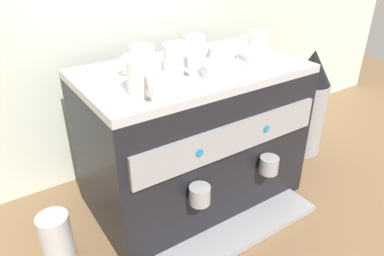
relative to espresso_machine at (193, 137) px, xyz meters
The scene contains 13 objects.
ground_plane 0.22m from the espresso_machine, 90.00° to the left, with size 4.00×4.00×0.00m, color brown.
tiled_backsplash_wall 0.46m from the espresso_machine, 90.00° to the left, with size 2.80×0.03×1.10m, color silver.
espresso_machine is the anchor object (origin of this frame).
ceramic_cup_0 0.30m from the espresso_machine, 162.53° to the left, with size 0.11×0.07×0.07m.
ceramic_cup_1 0.28m from the espresso_machine, 51.90° to the left, with size 0.08×0.09×0.07m.
ceramic_cup_2 0.27m from the espresso_machine, behind, with size 0.08×0.12×0.07m.
ceramic_cup_3 0.35m from the espresso_machine, 154.65° to the right, with size 0.08×0.12×0.08m.
ceramic_cup_4 0.36m from the espresso_machine, ahead, with size 0.10×0.07×0.07m.
ceramic_bowl_0 0.27m from the espresso_machine, 72.96° to the right, with size 0.12×0.12×0.03m.
ceramic_bowl_1 0.28m from the espresso_machine, 13.50° to the left, with size 0.10×0.10×0.03m.
ceramic_bowl_2 0.31m from the espresso_machine, 31.34° to the right, with size 0.11×0.11×0.04m.
coffee_grinder 0.54m from the espresso_machine, ahead, with size 0.15×0.15×0.42m.
milk_pitcher 0.48m from the espresso_machine, behind, with size 0.08×0.08×0.14m, color #B7B7BC.
Camera 1 is at (-0.55, -0.81, 0.78)m, focal length 33.33 mm.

